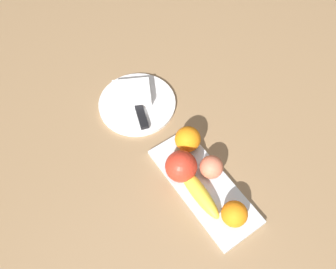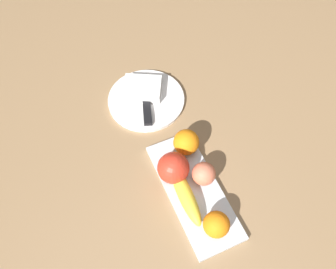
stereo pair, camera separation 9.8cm
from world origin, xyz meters
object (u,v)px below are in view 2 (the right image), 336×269
peach (204,174)px  dinner_plate (146,100)px  knife (147,108)px  orange_near_banana (186,142)px  folded_napkin (142,89)px  orange_near_apple (216,224)px  apple (173,168)px  fruit_tray (194,191)px  banana (186,195)px

peach → dinner_plate: size_ratio=0.26×
peach → knife: bearing=10.1°
orange_near_banana → folded_napkin: bearing=8.0°
orange_near_apple → orange_near_banana: orange_near_banana is taller
folded_napkin → apple: bearing=174.0°
fruit_tray → banana: bearing=110.8°
orange_near_apple → folded_napkin: (0.47, 0.00, -0.02)m
orange_near_apple → peach: size_ratio=1.05×
orange_near_banana → folded_napkin: (0.24, 0.03, -0.02)m
fruit_tray → orange_near_apple: bearing=-178.9°
peach → knife: peach is taller
fruit_tray → orange_near_banana: 0.13m
fruit_tray → folded_napkin: folded_napkin is taller
peach → orange_near_apple: bearing=165.7°
apple → orange_near_apple: 0.18m
banana → folded_napkin: bearing=-2.6°
orange_near_banana → fruit_tray: bearing=164.3°
orange_near_banana → peach: size_ratio=1.15×
knife → peach: bearing=-151.6°
fruit_tray → peach: peach is taller
banana → knife: size_ratio=0.98×
orange_near_banana → peach: orange_near_banana is taller
fruit_tray → knife: 0.29m
banana → folded_napkin: (0.37, -0.03, -0.01)m
orange_near_banana → dinner_plate: size_ratio=0.30×
banana → peach: size_ratio=2.79×
banana → orange_near_apple: 0.11m
apple → orange_near_apple: apple is taller
fruit_tray → folded_napkin: 0.36m
fruit_tray → dinner_plate: (0.33, 0.00, -0.00)m
banana → knife: bearing=-1.2°
banana → folded_napkin: size_ratio=1.53×
folded_napkin → dinner_plate: bearing=180.0°
dinner_plate → knife: (-0.04, 0.01, 0.01)m
banana → orange_near_banana: orange_near_banana is taller
peach → folded_napkin: bearing=5.9°
orange_near_banana → knife: 0.18m
orange_near_banana → folded_napkin: orange_near_banana is taller
orange_near_apple → knife: 0.41m
orange_near_apple → banana: bearing=17.5°
apple → peach: size_ratio=1.35×
apple → dinner_plate: (0.27, -0.03, -0.05)m
folded_napkin → fruit_tray: bearing=180.0°
folded_napkin → orange_near_apple: bearing=-179.7°
fruit_tray → apple: bearing=27.7°
orange_near_banana → folded_napkin: size_ratio=0.63×
orange_near_apple → knife: (0.41, 0.02, -0.03)m
orange_near_banana → dinner_plate: bearing=9.1°
orange_near_banana → knife: size_ratio=0.40×
peach → folded_napkin: size_ratio=0.55×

